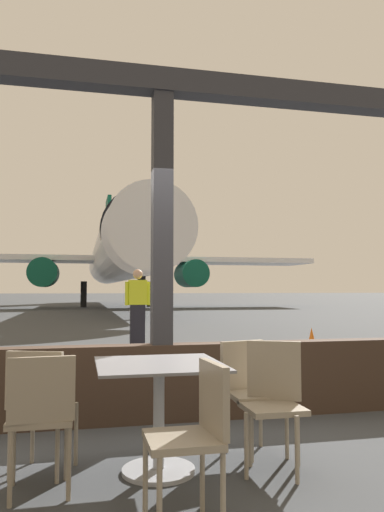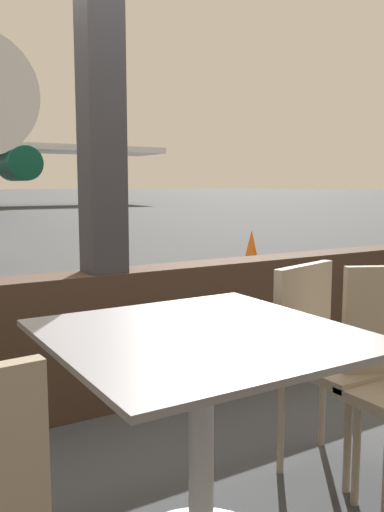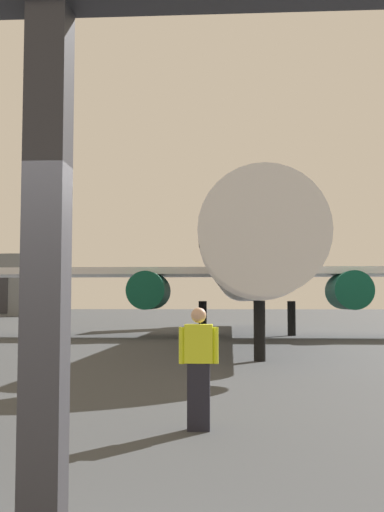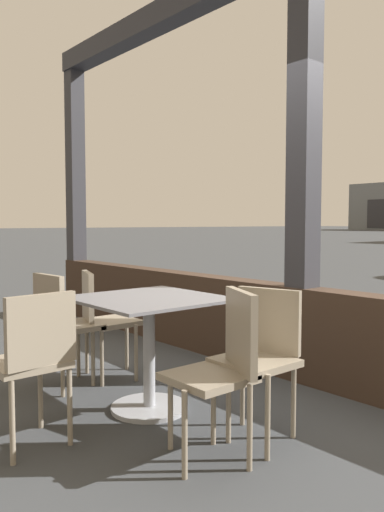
{
  "view_description": "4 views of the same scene",
  "coord_description": "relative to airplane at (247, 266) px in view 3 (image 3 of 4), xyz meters",
  "views": [
    {
      "loc": [
        -0.79,
        -4.86,
        1.3
      ],
      "look_at": [
        3.75,
        15.23,
        2.69
      ],
      "focal_mm": 34.42,
      "sensor_mm": 36.0,
      "label": 1
    },
    {
      "loc": [
        -1.1,
        -2.7,
        1.21
      ],
      "look_at": [
        -0.17,
        -1.18,
        0.98
      ],
      "focal_mm": 38.24,
      "sensor_mm": 36.0,
      "label": 2
    },
    {
      "loc": [
        0.9,
        -3.04,
        1.83
      ],
      "look_at": [
        -0.44,
        19.07,
        3.42
      ],
      "focal_mm": 44.43,
      "sensor_mm": 36.0,
      "label": 3
    },
    {
      "loc": [
        2.52,
        -3.27,
        1.26
      ],
      "look_at": [
        -1.02,
        -0.3,
        0.96
      ],
      "focal_mm": 35.55,
      "sensor_mm": 36.0,
      "label": 4
    }
  ],
  "objects": [
    {
      "name": "ground_plane",
      "position": [
        -1.79,
        10.06,
        -3.66
      ],
      "size": [
        220.0,
        220.0,
        0.0
      ],
      "primitive_type": "plane",
      "color": "#383A3D"
    },
    {
      "name": "window_frame",
      "position": [
        -1.79,
        -29.94,
        -2.46
      ],
      "size": [
        7.9,
        0.24,
        3.54
      ],
      "color": "#38281E",
      "rests_on": "ground"
    },
    {
      "name": "airplane",
      "position": [
        0.0,
        0.0,
        0.0
      ],
      "size": [
        28.29,
        34.32,
        10.5
      ],
      "color": "silver",
      "rests_on": "ground"
    },
    {
      "name": "ground_crew_worker",
      "position": [
        -1.35,
        -23.86,
        -2.76
      ],
      "size": [
        0.57,
        0.22,
        1.74
      ],
      "color": "black",
      "rests_on": "ground"
    }
  ]
}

